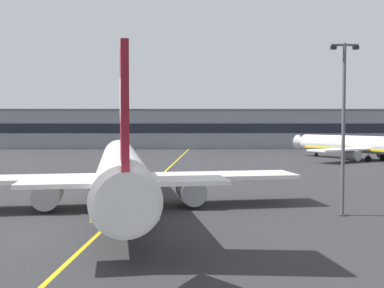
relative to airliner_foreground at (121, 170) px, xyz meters
The scene contains 7 objects.
ground_plane 16.21m from the airliner_foreground, 85.25° to the right, with size 400.00×400.00×0.00m, color #2D2D30.
taxiway_centreline 14.65m from the airliner_foreground, 84.72° to the left, with size 0.30×180.00×0.01m, color yellow.
airliner_foreground is the anchor object (origin of this frame).
airliner_background 67.19m from the airliner_foreground, 50.96° to the left, with size 27.02×33.47×10.70m.
apron_lamp_post 19.15m from the airliner_foreground, 10.37° to the right, with size 2.24×0.90×13.90m.
safety_cone_by_nose_gear 15.40m from the airliner_foreground, 85.51° to the left, with size 0.44×0.44×0.55m.
terminal_building 101.61m from the airliner_foreground, 84.98° to the left, with size 126.91×12.40×11.72m.
Camera 1 is at (4.44, -25.10, 7.47)m, focal length 43.70 mm.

